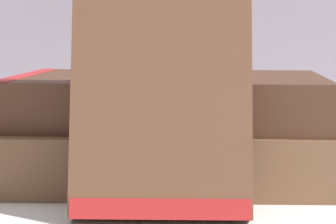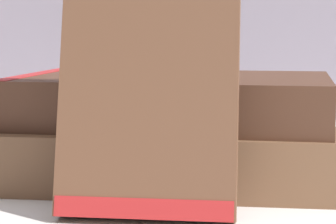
% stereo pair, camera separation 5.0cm
% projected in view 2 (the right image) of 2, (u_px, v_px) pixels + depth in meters
% --- Properties ---
extents(ground_plane, '(3.00, 3.00, 0.00)m').
position_uv_depth(ground_plane, '(187.00, 189.00, 0.49)').
color(ground_plane, silver).
extents(book_flat_bottom, '(0.25, 0.15, 0.04)m').
position_uv_depth(book_flat_bottom, '(161.00, 151.00, 0.53)').
color(book_flat_bottom, brown).
rests_on(book_flat_bottom, ground_plane).
extents(book_flat_top, '(0.24, 0.16, 0.04)m').
position_uv_depth(book_flat_top, '(167.00, 99.00, 0.53)').
color(book_flat_top, '#4C2D1E').
rests_on(book_flat_top, book_flat_bottom).
extents(book_leaning_front, '(0.11, 0.06, 0.17)m').
position_uv_depth(book_leaning_front, '(149.00, 87.00, 0.42)').
color(book_leaning_front, brown).
rests_on(book_leaning_front, ground_plane).
extents(pocket_watch, '(0.05, 0.06, 0.01)m').
position_uv_depth(pocket_watch, '(201.00, 73.00, 0.51)').
color(pocket_watch, silver).
rests_on(pocket_watch, book_flat_top).
extents(reading_glasses, '(0.10, 0.05, 0.00)m').
position_uv_depth(reading_glasses, '(109.00, 140.00, 0.70)').
color(reading_glasses, black).
rests_on(reading_glasses, ground_plane).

